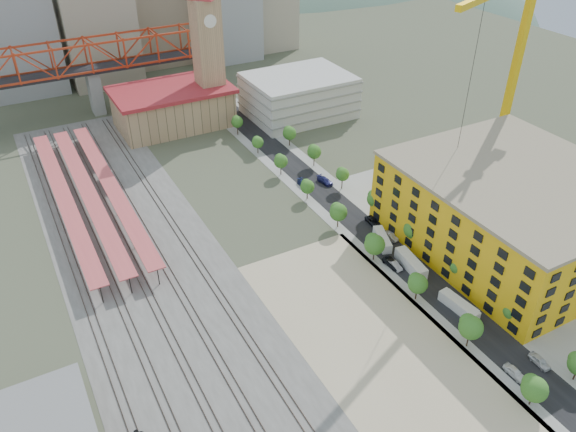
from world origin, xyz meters
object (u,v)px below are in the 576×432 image
site_trailer_d (382,240)px  tower_crane (517,40)px  site_trailer_a (460,307)px  site_trailer_b (458,305)px  clock_tower (207,35)px  car_0 (515,373)px  site_trailer_c (411,264)px  construction_building (515,210)px

site_trailer_d → tower_crane: bearing=35.0°
site_trailer_a → site_trailer_b: 0.56m
site_trailer_a → site_trailer_b: bearing=86.2°
site_trailer_a → site_trailer_d: site_trailer_a is taller
clock_tower → site_trailer_a: bearing=-85.9°
site_trailer_a → car_0: site_trailer_a is taller
clock_tower → car_0: clock_tower is taller
clock_tower → site_trailer_d: 90.53m
car_0 → site_trailer_c: bearing=84.1°
clock_tower → site_trailer_b: 115.16m
construction_building → site_trailer_d: size_ratio=5.91×
construction_building → site_trailer_a: bearing=-155.0°
clock_tower → site_trailer_a: 115.71m
construction_building → site_trailer_b: 29.61m
construction_building → site_trailer_c: construction_building is taller
clock_tower → site_trailer_d: size_ratio=6.08×
clock_tower → site_trailer_c: bearing=-85.3°
site_trailer_a → site_trailer_c: bearing=86.2°
clock_tower → construction_building: clock_tower is taller
construction_building → site_trailer_c: bearing=172.2°
tower_crane → site_trailer_b: tower_crane is taller
tower_crane → car_0: size_ratio=14.02×
site_trailer_c → car_0: (-3.00, -32.89, -0.59)m
tower_crane → site_trailer_d: (-46.49, -12.71, -37.16)m
clock_tower → site_trailer_b: clock_tower is taller
construction_building → site_trailer_d: (-26.00, 14.12, -8.24)m
site_trailer_b → car_0: size_ratio=1.96×
car_0 → construction_building: bearing=44.7°
car_0 → tower_crane: bearing=47.9°
construction_building → site_trailer_b: (-26.00, -11.55, -8.22)m
tower_crane → car_0: tower_crane is taller
site_trailer_b → site_trailer_d: site_trailer_b is taller
site_trailer_a → clock_tower: bearing=90.3°
clock_tower → site_trailer_c: 100.55m
site_trailer_c → site_trailer_d: bearing=97.1°
tower_crane → site_trailer_c: bearing=-153.4°
clock_tower → car_0: 132.40m
tower_crane → site_trailer_a: 71.12m
clock_tower → car_0: (5.00, -129.32, -27.94)m
tower_crane → site_trailer_c: size_ratio=6.30×
tower_crane → site_trailer_c: tower_crane is taller
construction_building → car_0: (-29.00, -29.33, -8.66)m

